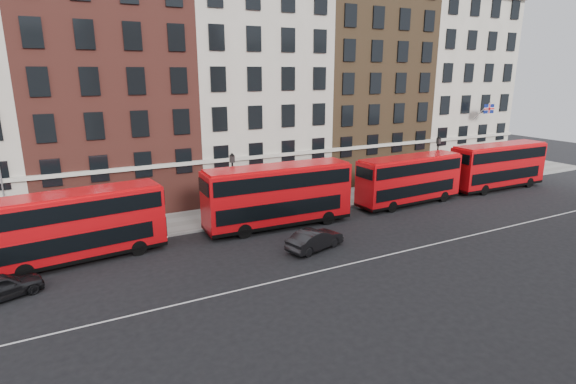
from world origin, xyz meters
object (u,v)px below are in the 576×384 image
bus_b (278,194)px  car_front (315,239)px  bus_c (409,179)px  traffic_light (500,160)px  bus_a (74,225)px  bus_d (498,165)px  car_rear (0,287)px

bus_b → car_front: (0.15, -5.18, -1.85)m
bus_c → traffic_light: size_ratio=3.17×
bus_c → traffic_light: bearing=5.0°
bus_a → bus_c: (26.82, 0.00, -0.06)m
bus_d → car_rear: bearing=-174.6°
bus_a → bus_b: (13.88, 0.00, 0.16)m
traffic_light → bus_d: bearing=-146.1°
bus_a → car_front: 15.05m
bus_a → bus_d: (38.44, 0.00, 0.06)m
bus_a → bus_d: bearing=-6.1°
bus_b → bus_c: 12.94m
car_rear → traffic_light: (45.02, 5.27, 1.77)m
bus_b → car_rear: 18.14m
bus_a → bus_d: size_ratio=0.99×
bus_a → bus_c: size_ratio=1.04×
car_front → bus_d: bearing=-93.4°
bus_c → car_front: 13.89m
bus_c → bus_d: bus_d is taller
bus_b → car_front: size_ratio=2.71×
bus_b → bus_a: bearing=-178.2°
bus_c → traffic_light: bus_c is taller
bus_d → car_rear: size_ratio=2.73×
car_rear → bus_d: bearing=-105.3°
bus_a → car_rear: (-3.84, -3.42, -1.70)m
car_front → traffic_light: bearing=-90.9°
traffic_light → car_front: bearing=-165.5°
bus_d → traffic_light: 3.31m
bus_d → car_front: (-24.40, -5.18, -1.75)m
car_front → traffic_light: size_ratio=1.28×
bus_d → traffic_light: bearing=34.7°
bus_a → car_front: (14.03, -5.18, -1.69)m
bus_d → car_front: bearing=-167.2°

